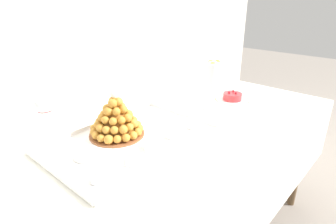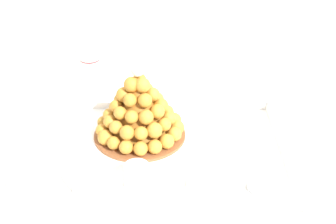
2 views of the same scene
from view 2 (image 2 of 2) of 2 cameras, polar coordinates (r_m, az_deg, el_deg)
The scene contains 10 objects.
buffet_table at distance 1.17m, azimuth 9.52°, elevation -9.11°, with size 1.69×1.01×0.73m.
serving_tray at distance 1.09m, azimuth -3.11°, elevation -5.39°, with size 0.68×0.45×0.02m.
croquembouche at distance 1.12m, azimuth -3.64°, elevation 0.20°, with size 0.23×0.23×0.20m.
dessert_cup_left at distance 1.02m, azimuth -18.10°, elevation -8.13°, with size 0.06×0.06×0.05m.
dessert_cup_mid_left at distance 0.98m, azimuth -10.71°, elevation -8.46°, with size 0.05×0.05×0.06m.
dessert_cup_centre at distance 0.98m, azimuth -3.94°, elevation -8.12°, with size 0.06×0.06×0.05m.
dessert_cup_mid_right at distance 0.98m, azimuth 4.10°, elevation -8.24°, with size 0.06×0.06×0.05m.
dessert_cup_right at distance 1.00m, azimuth 11.57°, elevation -8.41°, with size 0.05×0.05×0.05m.
creme_brulee_ramekin at distance 1.13m, azimuth -13.18°, elevation -3.89°, with size 0.09×0.09×0.02m.
wine_glass at distance 1.37m, azimuth -9.96°, elevation 7.48°, with size 0.08×0.08×0.17m.
Camera 2 is at (-0.18, -0.88, 1.38)m, focal length 48.23 mm.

